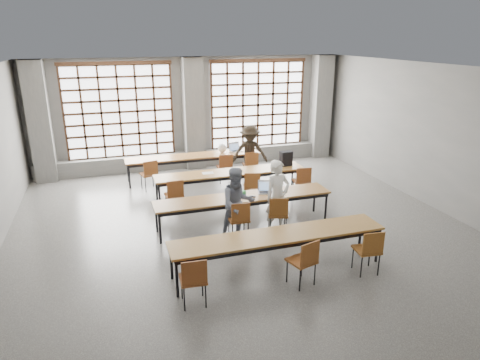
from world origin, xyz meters
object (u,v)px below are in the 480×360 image
Objects in this scene: chair_back_left at (150,172)px; mouse at (283,191)px; chair_near_mid at (305,258)px; student_male at (277,197)px; chair_near_left at (194,277)px; student_back at (250,152)px; chair_near_right at (369,248)px; laptop_front at (266,189)px; desk_row_d at (279,237)px; chair_mid_centre at (252,184)px; chair_back_right at (251,163)px; chair_mid_left at (175,193)px; green_box at (241,193)px; backpack at (286,159)px; desk_row_c at (244,199)px; red_pouch at (193,276)px; chair_front_left at (239,217)px; laptop_back at (235,149)px; desk_row_a at (194,157)px; phone at (253,197)px; desk_row_b at (231,174)px; chair_mid_right at (302,179)px; chair_front_right at (278,212)px; chair_back_mid at (225,165)px; plastic_bag at (222,148)px.

mouse is at bearing -48.75° from chair_back_left.
chair_near_mid is 0.54× the size of student_male.
student_back is at bearing 63.22° from chair_near_left.
chair_near_right is 2.91m from laptop_front.
desk_row_d is 1.63m from student_male.
chair_mid_centre is 1.29m from mouse.
chair_near_left is at bearing -117.23° from chair_back_right.
chair_mid_left is at bearing 84.92° from chair_near_left.
green_box is at bearing -60.32° from chair_back_left.
chair_near_left is 5.75m from backpack.
chair_back_right reaches higher than desk_row_d.
student_male is (0.60, -0.50, 0.16)m from desk_row_c.
desk_row_c is 4.55× the size of chair_near_mid.
chair_mid_centre is at bearing 58.47° from red_pouch.
chair_front_left is 1.41m from mouse.
laptop_back reaches higher than chair_mid_centre.
student_male is 8.21× the size of red_pouch.
desk_row_a is at bearing 136.50° from backpack.
student_back is 1.43m from backpack.
desk_row_c is at bearing 178.79° from mouse.
laptop_back is 3.97m from phone.
laptop_back is (2.67, 6.43, 0.25)m from chair_near_left.
desk_row_b is 1.00× the size of desk_row_d.
chair_mid_centre is 1.00× the size of chair_mid_right.
student_male is (0.96, -4.18, 0.16)m from desk_row_a.
chair_back_left is 2.83m from laptop_back.
laptop_front is 0.40m from mouse.
chair_back_right is at bearing 113.35° from chair_mid_right.
chair_back_left is 1.00× the size of chair_near_right.
chair_front_right is (-0.04, -1.83, 0.00)m from chair_mid_centre.
chair_back_mid is 8.98× the size of mouse.
chair_near_left reaches higher than mouse.
desk_row_d is 4.55× the size of chair_front_left.
chair_back_right reaches higher than desk_row_c.
chair_back_mid and chair_mid_right have the same top height.
chair_back_left is at bearing 119.66° from chair_near_right.
plastic_bag is at bearing 70.64° from chair_near_left.
chair_near_left is (-1.71, -0.63, -0.13)m from desk_row_d.
chair_back_left is 1.00× the size of chair_front_left.
laptop_back is at bearing 94.67° from chair_near_right.
desk_row_d is 4.55× the size of chair_front_right.
student_male is at bearing -89.16° from plastic_bag.
phone reaches higher than red_pouch.
chair_back_left and chair_near_right have the same top height.
phone is 2.59m from backpack.
student_male is at bearing -90.56° from chair_mid_centre.
desk_row_b is 0.74m from chair_mid_centre.
chair_front_left is at bearing -134.72° from backpack.
mouse is at bearing -18.40° from laptop_front.
chair_front_left is 0.96m from student_male.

